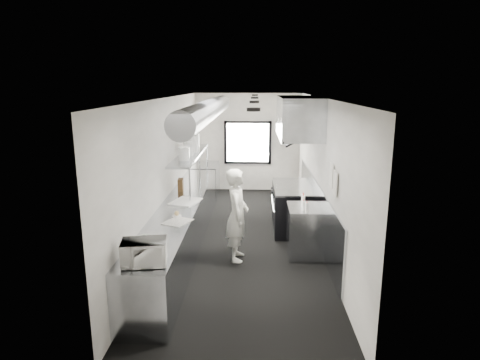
# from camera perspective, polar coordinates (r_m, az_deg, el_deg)

# --- Properties ---
(floor) EXTENTS (3.00, 8.00, 0.01)m
(floor) POSITION_cam_1_polar(r_m,az_deg,el_deg) (8.41, 0.49, -8.15)
(floor) COLOR black
(floor) RESTS_ON ground
(ceiling) EXTENTS (3.00, 8.00, 0.01)m
(ceiling) POSITION_cam_1_polar(r_m,az_deg,el_deg) (7.84, 0.53, 11.28)
(ceiling) COLOR white
(ceiling) RESTS_ON wall_back
(wall_back) EXTENTS (3.00, 0.02, 2.80)m
(wall_back) POSITION_cam_1_polar(r_m,az_deg,el_deg) (11.95, 1.07, 5.20)
(wall_back) COLOR silver
(wall_back) RESTS_ON floor
(wall_front) EXTENTS (3.00, 0.02, 2.80)m
(wall_front) POSITION_cam_1_polar(r_m,az_deg,el_deg) (4.18, -1.13, -10.24)
(wall_front) COLOR silver
(wall_front) RESTS_ON floor
(wall_left) EXTENTS (0.02, 8.00, 2.80)m
(wall_left) POSITION_cam_1_polar(r_m,az_deg,el_deg) (8.19, -10.04, 1.28)
(wall_left) COLOR silver
(wall_left) RESTS_ON floor
(wall_right) EXTENTS (0.02, 8.00, 2.80)m
(wall_right) POSITION_cam_1_polar(r_m,az_deg,el_deg) (8.11, 11.17, 1.11)
(wall_right) COLOR silver
(wall_right) RESTS_ON floor
(wall_cladding) EXTENTS (0.03, 5.50, 1.10)m
(wall_cladding) POSITION_cam_1_polar(r_m,az_deg,el_deg) (8.60, 10.48, -4.01)
(wall_cladding) COLOR #999FA7
(wall_cladding) RESTS_ON wall_right
(hvac_duct) EXTENTS (0.40, 6.40, 0.40)m
(hvac_duct) POSITION_cam_1_polar(r_m,az_deg,el_deg) (8.30, -4.30, 9.62)
(hvac_duct) COLOR gray
(hvac_duct) RESTS_ON ceiling
(service_window) EXTENTS (1.36, 0.05, 1.25)m
(service_window) POSITION_cam_1_polar(r_m,az_deg,el_deg) (11.92, 1.07, 5.18)
(service_window) COLOR white
(service_window) RESTS_ON wall_back
(exhaust_hood) EXTENTS (0.81, 2.20, 0.88)m
(exhaust_hood) POSITION_cam_1_polar(r_m,az_deg,el_deg) (8.60, 8.06, 8.59)
(exhaust_hood) COLOR #999FA7
(exhaust_hood) RESTS_ON ceiling
(prep_counter) EXTENTS (0.70, 6.00, 0.90)m
(prep_counter) POSITION_cam_1_polar(r_m,az_deg,el_deg) (7.90, -8.03, -6.24)
(prep_counter) COLOR #999FA7
(prep_counter) RESTS_ON floor
(pass_shelf) EXTENTS (0.45, 3.00, 0.68)m
(pass_shelf) POSITION_cam_1_polar(r_m,az_deg,el_deg) (9.07, -6.86, 3.41)
(pass_shelf) COLOR #999FA7
(pass_shelf) RESTS_ON prep_counter
(range) EXTENTS (0.88, 1.60, 0.94)m
(range) POSITION_cam_1_polar(r_m,az_deg,el_deg) (8.95, 7.30, -3.75)
(range) COLOR black
(range) RESTS_ON floor
(bottle_station) EXTENTS (0.65, 0.80, 0.90)m
(bottle_station) POSITION_cam_1_polar(r_m,az_deg,el_deg) (7.65, 9.04, -6.94)
(bottle_station) COLOR #999FA7
(bottle_station) RESTS_ON floor
(far_work_table) EXTENTS (0.70, 1.20, 0.90)m
(far_work_table) POSITION_cam_1_polar(r_m,az_deg,el_deg) (11.42, -4.80, -0.07)
(far_work_table) COLOR #999FA7
(far_work_table) RESTS_ON floor
(notice_sheet_a) EXTENTS (0.02, 0.28, 0.38)m
(notice_sheet_a) POSITION_cam_1_polar(r_m,az_deg,el_deg) (6.90, 12.50, 0.64)
(notice_sheet_a) COLOR silver
(notice_sheet_a) RESTS_ON wall_right
(notice_sheet_b) EXTENTS (0.02, 0.28, 0.38)m
(notice_sheet_b) POSITION_cam_1_polar(r_m,az_deg,el_deg) (6.58, 13.01, -0.44)
(notice_sheet_b) COLOR silver
(notice_sheet_b) RESTS_ON wall_right
(line_cook) EXTENTS (0.40, 0.60, 1.64)m
(line_cook) POSITION_cam_1_polar(r_m,az_deg,el_deg) (7.24, -0.39, -4.82)
(line_cook) COLOR silver
(line_cook) RESTS_ON floor
(microwave) EXTENTS (0.56, 0.46, 0.30)m
(microwave) POSITION_cam_1_polar(r_m,az_deg,el_deg) (5.25, -13.11, -9.71)
(microwave) COLOR white
(microwave) RESTS_ON prep_counter
(deli_tub_a) EXTENTS (0.18, 0.18, 0.10)m
(deli_tub_a) POSITION_cam_1_polar(r_m,az_deg,el_deg) (5.70, -13.33, -8.93)
(deli_tub_a) COLOR #A7AEA0
(deli_tub_a) RESTS_ON prep_counter
(deli_tub_b) EXTENTS (0.17, 0.17, 0.10)m
(deli_tub_b) POSITION_cam_1_polar(r_m,az_deg,el_deg) (5.96, -12.95, -7.94)
(deli_tub_b) COLOR #A7AEA0
(deli_tub_b) RESTS_ON prep_counter
(newspaper) EXTENTS (0.50, 0.54, 0.01)m
(newspaper) POSITION_cam_1_polar(r_m,az_deg,el_deg) (6.71, -8.60, -5.71)
(newspaper) COLOR silver
(newspaper) RESTS_ON prep_counter
(small_plate) EXTENTS (0.17, 0.17, 0.01)m
(small_plate) POSITION_cam_1_polar(r_m,az_deg,el_deg) (6.99, -8.72, -4.94)
(small_plate) COLOR silver
(small_plate) RESTS_ON prep_counter
(pastry) EXTENTS (0.08, 0.08, 0.08)m
(pastry) POSITION_cam_1_polar(r_m,az_deg,el_deg) (6.97, -8.74, -4.57)
(pastry) COLOR tan
(pastry) RESTS_ON small_plate
(cutting_board) EXTENTS (0.60, 0.70, 0.02)m
(cutting_board) POSITION_cam_1_polar(r_m,az_deg,el_deg) (7.80, -7.54, -2.94)
(cutting_board) COLOR white
(cutting_board) RESTS_ON prep_counter
(knife_block) EXTENTS (0.12, 0.24, 0.25)m
(knife_block) POSITION_cam_1_polar(r_m,az_deg,el_deg) (8.60, -8.19, -0.66)
(knife_block) COLOR brown
(knife_block) RESTS_ON prep_counter
(plate_stack_a) EXTENTS (0.28, 0.28, 0.26)m
(plate_stack_a) POSITION_cam_1_polar(r_m,az_deg,el_deg) (8.28, -7.73, 3.59)
(plate_stack_a) COLOR silver
(plate_stack_a) RESTS_ON pass_shelf
(plate_stack_b) EXTENTS (0.24, 0.24, 0.29)m
(plate_stack_b) POSITION_cam_1_polar(r_m,az_deg,el_deg) (8.85, -7.11, 4.33)
(plate_stack_b) COLOR silver
(plate_stack_b) RESTS_ON pass_shelf
(plate_stack_c) EXTENTS (0.34, 0.34, 0.38)m
(plate_stack_c) POSITION_cam_1_polar(r_m,az_deg,el_deg) (9.24, -6.69, 4.99)
(plate_stack_c) COLOR silver
(plate_stack_c) RESTS_ON pass_shelf
(plate_stack_d) EXTENTS (0.31, 0.31, 0.37)m
(plate_stack_d) POSITION_cam_1_polar(r_m,az_deg,el_deg) (9.65, -6.38, 5.33)
(plate_stack_d) COLOR silver
(plate_stack_d) RESTS_ON pass_shelf
(squeeze_bottle_a) EXTENTS (0.07, 0.07, 0.17)m
(squeeze_bottle_a) POSITION_cam_1_polar(r_m,az_deg,el_deg) (7.19, 9.21, -3.78)
(squeeze_bottle_a) COLOR white
(squeeze_bottle_a) RESTS_ON bottle_station
(squeeze_bottle_b) EXTENTS (0.07, 0.07, 0.17)m
(squeeze_bottle_b) POSITION_cam_1_polar(r_m,az_deg,el_deg) (7.29, 8.76, -3.50)
(squeeze_bottle_b) COLOR white
(squeeze_bottle_b) RESTS_ON bottle_station
(squeeze_bottle_c) EXTENTS (0.06, 0.06, 0.19)m
(squeeze_bottle_c) POSITION_cam_1_polar(r_m,az_deg,el_deg) (7.52, 8.70, -2.93)
(squeeze_bottle_c) COLOR white
(squeeze_bottle_c) RESTS_ON bottle_station
(squeeze_bottle_d) EXTENTS (0.06, 0.06, 0.18)m
(squeeze_bottle_d) POSITION_cam_1_polar(r_m,az_deg,el_deg) (7.66, 8.75, -2.67)
(squeeze_bottle_d) COLOR white
(squeeze_bottle_d) RESTS_ON bottle_station
(squeeze_bottle_e) EXTENTS (0.06, 0.06, 0.17)m
(squeeze_bottle_e) POSITION_cam_1_polar(r_m,az_deg,el_deg) (7.74, 8.67, -2.53)
(squeeze_bottle_e) COLOR white
(squeeze_bottle_e) RESTS_ON bottle_station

